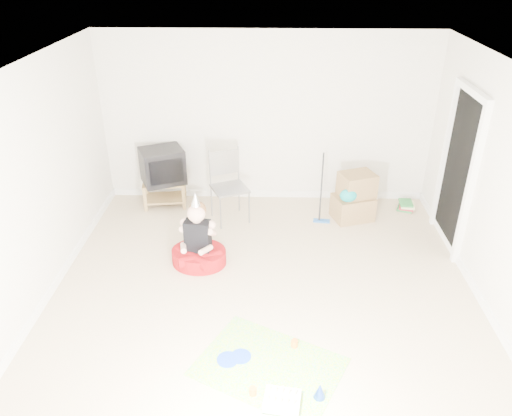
{
  "coord_description": "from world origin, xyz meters",
  "views": [
    {
      "loc": [
        0.06,
        -4.75,
        3.65
      ],
      "look_at": [
        -0.1,
        0.4,
        0.9
      ],
      "focal_mm": 35.0,
      "sensor_mm": 36.0,
      "label": 1
    }
  ],
  "objects_px": {
    "crt_tv": "(162,166)",
    "folding_chair": "(230,188)",
    "cardboard_boxes": "(354,198)",
    "birthday_cake": "(282,401)",
    "seated_woman": "(199,248)",
    "tv_stand": "(165,191)"
  },
  "relations": [
    {
      "from": "crt_tv",
      "to": "folding_chair",
      "type": "xyz_separation_m",
      "value": [
        1.05,
        -0.44,
        -0.15
      ]
    },
    {
      "from": "folding_chair",
      "to": "cardboard_boxes",
      "type": "bearing_deg",
      "value": 3.27
    },
    {
      "from": "birthday_cake",
      "to": "cardboard_boxes",
      "type": "bearing_deg",
      "value": 72.3
    },
    {
      "from": "crt_tv",
      "to": "seated_woman",
      "type": "xyz_separation_m",
      "value": [
        0.74,
        -1.59,
        -0.45
      ]
    },
    {
      "from": "folding_chair",
      "to": "seated_woman",
      "type": "relative_size",
      "value": 1.05
    },
    {
      "from": "birthday_cake",
      "to": "folding_chair",
      "type": "bearing_deg",
      "value": 102.01
    },
    {
      "from": "birthday_cake",
      "to": "crt_tv",
      "type": "bearing_deg",
      "value": 114.93
    },
    {
      "from": "tv_stand",
      "to": "folding_chair",
      "type": "height_order",
      "value": "folding_chair"
    },
    {
      "from": "crt_tv",
      "to": "birthday_cake",
      "type": "relative_size",
      "value": 1.73
    },
    {
      "from": "tv_stand",
      "to": "crt_tv",
      "type": "height_order",
      "value": "crt_tv"
    },
    {
      "from": "folding_chair",
      "to": "birthday_cake",
      "type": "bearing_deg",
      "value": -77.99
    },
    {
      "from": "tv_stand",
      "to": "birthday_cake",
      "type": "xyz_separation_m",
      "value": [
        1.77,
        -3.8,
        -0.2
      ]
    },
    {
      "from": "folding_chair",
      "to": "cardboard_boxes",
      "type": "relative_size",
      "value": 1.5
    },
    {
      "from": "seated_woman",
      "to": "tv_stand",
      "type": "bearing_deg",
      "value": 114.84
    },
    {
      "from": "crt_tv",
      "to": "cardboard_boxes",
      "type": "relative_size",
      "value": 0.87
    },
    {
      "from": "crt_tv",
      "to": "birthday_cake",
      "type": "bearing_deg",
      "value": -89.92
    },
    {
      "from": "cardboard_boxes",
      "to": "seated_woman",
      "type": "xyz_separation_m",
      "value": [
        -2.14,
        -1.25,
        -0.12
      ]
    },
    {
      "from": "tv_stand",
      "to": "cardboard_boxes",
      "type": "distance_m",
      "value": 2.89
    },
    {
      "from": "crt_tv",
      "to": "cardboard_boxes",
      "type": "height_order",
      "value": "crt_tv"
    },
    {
      "from": "crt_tv",
      "to": "folding_chair",
      "type": "height_order",
      "value": "folding_chair"
    },
    {
      "from": "birthday_cake",
      "to": "seated_woman",
      "type": "bearing_deg",
      "value": 114.99
    },
    {
      "from": "tv_stand",
      "to": "folding_chair",
      "type": "distance_m",
      "value": 1.17
    }
  ]
}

